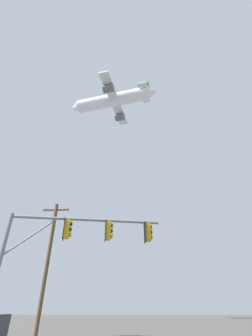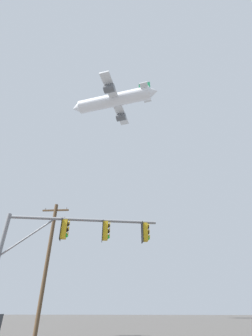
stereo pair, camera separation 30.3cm
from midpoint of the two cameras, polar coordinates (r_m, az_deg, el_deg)
signal_pole_near at (r=12.00m, az=-13.22°, el=-17.08°), size 7.37×1.59×5.73m
utility_pole at (r=19.56m, az=-18.28°, el=-20.39°), size 2.20×0.28×9.24m
airplane at (r=60.70m, az=-2.89°, el=16.25°), size 22.56×17.43×6.16m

